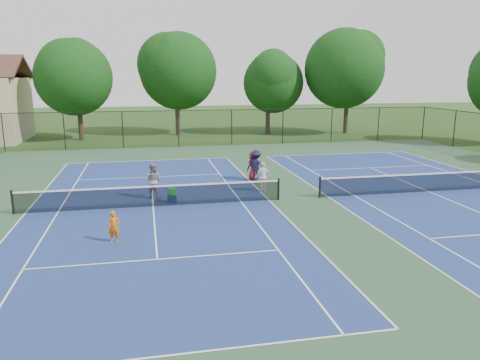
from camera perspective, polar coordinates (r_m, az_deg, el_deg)
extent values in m
plane|color=#234716|center=(22.96, 7.21, -2.28)|extent=(140.00, 140.00, 0.00)
cube|color=#2C4F34|center=(22.95, 7.21, -2.27)|extent=(36.00, 36.00, 0.01)
cube|color=navy|center=(21.80, -10.54, -3.19)|extent=(10.97, 23.77, 0.00)
cube|color=white|center=(33.39, -10.96, 2.35)|extent=(10.97, 0.06, 0.00)
cube|color=white|center=(10.85, -9.16, -20.40)|extent=(10.97, 0.06, 0.00)
cube|color=white|center=(22.43, -24.71, -3.70)|extent=(0.06, 23.77, 0.00)
cube|color=white|center=(22.52, 3.55, -2.46)|extent=(0.06, 23.77, 0.00)
cube|color=white|center=(22.15, -21.26, -3.59)|extent=(0.06, 23.77, 0.00)
cube|color=white|center=(22.22, 0.13, -2.65)|extent=(0.06, 23.77, 0.00)
cube|color=white|center=(28.01, -10.81, 0.37)|extent=(8.23, 0.06, 0.00)
cube|color=white|center=(15.73, -10.06, -9.49)|extent=(8.23, 0.06, 0.00)
cube|color=white|center=(21.80, -10.54, -3.18)|extent=(0.06, 12.80, 0.00)
cylinder|color=black|center=(22.41, -25.99, -2.46)|extent=(0.10, 0.10, 1.07)
cylinder|color=black|center=(22.51, 4.71, -1.11)|extent=(0.10, 0.10, 1.07)
cube|color=black|center=(21.68, -10.59, -2.02)|extent=(11.90, 0.01, 0.90)
cube|color=white|center=(21.56, -10.64, -0.78)|extent=(11.90, 0.04, 0.07)
cube|color=navy|center=(26.01, 21.99, -1.31)|extent=(10.97, 23.77, 0.00)
cube|color=white|center=(36.28, 11.75, 3.13)|extent=(10.97, 0.06, 0.00)
cube|color=white|center=(23.47, 10.72, -2.03)|extent=(0.06, 23.77, 0.00)
cube|color=white|center=(24.01, 13.75, -1.84)|extent=(0.06, 23.77, 0.00)
cube|color=white|center=(31.40, 15.65, 1.45)|extent=(8.23, 0.06, 0.00)
cube|color=white|center=(26.01, 21.99, -1.30)|extent=(0.06, 12.80, 0.00)
cylinder|color=black|center=(23.18, 9.71, -0.85)|extent=(0.10, 0.10, 1.07)
cube|color=black|center=(25.91, 22.08, -0.33)|extent=(11.90, 0.01, 0.90)
cube|color=white|center=(25.81, 22.17, 0.71)|extent=(11.90, 0.04, 0.07)
cylinder|color=black|center=(40.69, -26.91, 5.16)|extent=(0.08, 0.08, 3.00)
cylinder|color=black|center=(39.73, -20.63, 5.57)|extent=(0.08, 0.08, 3.00)
cylinder|color=black|center=(39.27, -14.11, 5.92)|extent=(0.08, 0.08, 3.00)
cylinder|color=black|center=(39.32, -7.51, 6.21)|extent=(0.08, 0.08, 3.00)
cylinder|color=black|center=(39.88, -1.01, 6.40)|extent=(0.08, 0.08, 3.00)
cylinder|color=black|center=(40.94, 5.23, 6.52)|extent=(0.08, 0.08, 3.00)
cylinder|color=black|center=(42.44, 11.10, 6.55)|extent=(0.08, 0.08, 3.00)
cylinder|color=black|center=(44.35, 16.52, 6.53)|extent=(0.08, 0.08, 3.00)
cylinder|color=black|center=(46.62, 21.45, 6.45)|extent=(0.08, 0.08, 3.00)
cylinder|color=black|center=(42.93, 24.68, 5.70)|extent=(0.08, 0.08, 3.00)
cube|color=black|center=(39.88, -1.01, 6.40)|extent=(36.00, 0.01, 3.00)
cube|color=black|center=(39.75, -1.02, 8.55)|extent=(36.00, 0.05, 0.05)
cylinder|color=#2D2116|center=(45.53, -18.89, 7.01)|extent=(0.44, 0.44, 3.78)
sphere|color=#12360E|center=(45.35, -19.24, 11.73)|extent=(6.80, 6.80, 6.80)
sphere|color=#12360E|center=(45.35, -19.30, 12.57)|extent=(5.58, 5.58, 5.58)
sphere|color=#12360E|center=(45.37, -19.37, 13.41)|extent=(4.35, 4.35, 4.35)
cylinder|color=#2D2116|center=(47.25, -7.63, 7.98)|extent=(0.44, 0.44, 4.14)
sphere|color=#12360E|center=(47.09, -7.78, 13.03)|extent=(7.60, 7.60, 7.60)
sphere|color=#12360E|center=(47.10, -7.80, 13.79)|extent=(6.23, 6.23, 6.23)
sphere|color=#12360E|center=(47.11, -7.83, 14.55)|extent=(4.86, 4.86, 4.86)
cylinder|color=#2D2116|center=(47.76, 3.40, 7.69)|extent=(0.44, 0.44, 3.42)
sphere|color=#12360E|center=(47.58, 3.46, 11.72)|extent=(6.00, 6.00, 6.00)
sphere|color=#12360E|center=(47.57, 3.47, 12.57)|extent=(4.92, 4.92, 4.92)
sphere|color=#12360E|center=(47.57, 3.48, 13.41)|extent=(3.84, 3.84, 3.84)
cylinder|color=#2D2116|center=(49.45, 12.80, 8.09)|extent=(0.44, 0.44, 4.32)
sphere|color=#12360E|center=(49.31, 13.05, 13.08)|extent=(7.80, 7.80, 7.80)
sphere|color=#12360E|center=(49.32, 13.09, 13.79)|extent=(6.40, 6.40, 6.40)
sphere|color=#12360E|center=(49.34, 13.13, 14.51)|extent=(4.99, 4.99, 4.99)
imported|color=#D2620E|center=(17.42, -15.11, -5.53)|extent=(0.44, 0.30, 1.16)
imported|color=gray|center=(23.12, -10.56, -0.05)|extent=(1.04, 0.94, 1.75)
imported|color=white|center=(24.07, 2.82, 0.40)|extent=(0.97, 0.62, 1.54)
imported|color=#191733|center=(26.36, 1.99, 1.76)|extent=(1.32, 1.23, 1.78)
imported|color=maroon|center=(26.76, 1.63, 1.79)|extent=(0.96, 0.87, 1.65)
cube|color=#154192|center=(22.31, -8.30, -2.37)|extent=(0.44, 0.40, 0.29)
cube|color=green|center=(22.22, -8.33, -1.49)|extent=(0.37, 0.32, 0.41)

